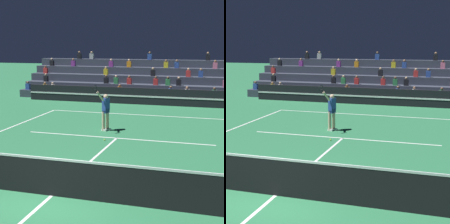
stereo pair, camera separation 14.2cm
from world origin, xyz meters
TOP-DOWN VIEW (x-y plane):
  - ground_plane at (0.00, 0.00)m, footprint 120.00×120.00m
  - court_lines at (0.00, 0.00)m, footprint 11.10×23.90m
  - tennis_net at (0.00, 0.00)m, footprint 12.00×0.10m
  - sponsor_banner_wall at (0.00, 15.58)m, footprint 18.00×0.26m
  - bleacher_stand at (0.01, 19.38)m, footprint 20.89×4.75m
  - tennis_player at (-0.89, 7.65)m, footprint 0.57×1.30m
  - tennis_ball at (-0.38, 5.90)m, footprint 0.07×0.07m

SIDE VIEW (x-z plane):
  - ground_plane at x=0.00m, z-range 0.00..0.00m
  - court_lines at x=0.00m, z-range 0.00..0.01m
  - tennis_ball at x=-0.38m, z-range 0.00..0.07m
  - tennis_net at x=0.00m, z-range -0.01..1.09m
  - sponsor_banner_wall at x=0.00m, z-range 0.00..1.10m
  - tennis_player at x=-0.89m, z-range -0.16..2.12m
  - bleacher_stand at x=0.01m, z-range -0.67..2.71m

